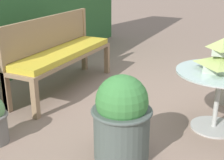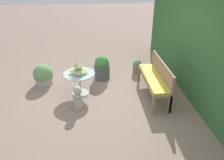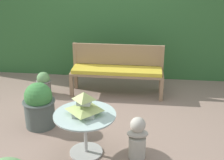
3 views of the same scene
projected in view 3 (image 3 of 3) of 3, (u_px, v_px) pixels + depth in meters
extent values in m
plane|color=gray|center=(96.00, 125.00, 4.63)|extent=(30.00, 30.00, 0.00)
cube|color=#336633|center=(113.00, 14.00, 6.36)|extent=(6.40, 0.92, 2.38)
cube|color=#937556|center=(72.00, 86.00, 5.46)|extent=(0.06, 0.06, 0.39)
cube|color=#937556|center=(161.00, 90.00, 5.30)|extent=(0.06, 0.06, 0.39)
cube|color=#937556|center=(76.00, 78.00, 5.79)|extent=(0.06, 0.06, 0.39)
cube|color=#937556|center=(161.00, 82.00, 5.63)|extent=(0.06, 0.06, 0.39)
cube|color=#937556|center=(117.00, 73.00, 5.46)|extent=(1.62, 0.42, 0.04)
cube|color=gold|center=(117.00, 70.00, 5.44)|extent=(1.56, 0.39, 0.06)
cube|color=#937556|center=(75.00, 66.00, 5.71)|extent=(0.06, 0.06, 0.88)
cube|color=#937556|center=(162.00, 69.00, 5.55)|extent=(0.06, 0.06, 0.88)
cube|color=#937556|center=(118.00, 54.00, 5.53)|extent=(1.56, 0.04, 0.37)
cylinder|color=#B7B7B2|center=(86.00, 152.00, 4.00)|extent=(0.42, 0.42, 0.02)
cylinder|color=#B7B7B2|center=(86.00, 134.00, 3.90)|extent=(0.04, 0.04, 0.55)
cylinder|color=silver|center=(85.00, 114.00, 3.79)|extent=(0.77, 0.77, 0.01)
torus|color=#B7B7B2|center=(85.00, 115.00, 3.79)|extent=(0.77, 0.77, 0.02)
cube|color=#B2BCA8|center=(85.00, 112.00, 3.77)|extent=(0.26, 0.26, 0.06)
pyramid|color=#A8BC66|center=(84.00, 106.00, 3.75)|extent=(0.36, 0.36, 0.08)
cube|color=#B2BCA8|center=(84.00, 101.00, 3.72)|extent=(0.16, 0.16, 0.06)
pyramid|color=#A8BC66|center=(84.00, 96.00, 3.69)|extent=(0.22, 0.22, 0.09)
cylinder|color=#B7B2A3|center=(137.00, 147.00, 3.86)|extent=(0.21, 0.21, 0.29)
ellipsoid|color=#B7B2A3|center=(138.00, 134.00, 3.79)|extent=(0.28, 0.18, 0.10)
sphere|color=#B7B2A3|center=(138.00, 125.00, 3.74)|extent=(0.19, 0.19, 0.19)
cylinder|color=#4C5651|center=(40.00, 113.00, 4.55)|extent=(0.43, 0.43, 0.41)
torus|color=#4C5651|center=(39.00, 101.00, 4.47)|extent=(0.47, 0.47, 0.03)
sphere|color=#3D7F3D|center=(38.00, 96.00, 4.44)|extent=(0.40, 0.40, 0.40)
cylinder|color=slate|center=(44.00, 87.00, 5.57)|extent=(0.24, 0.24, 0.26)
torus|color=slate|center=(44.00, 81.00, 5.53)|extent=(0.27, 0.27, 0.03)
sphere|color=#66995B|center=(43.00, 78.00, 5.51)|extent=(0.23, 0.23, 0.23)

